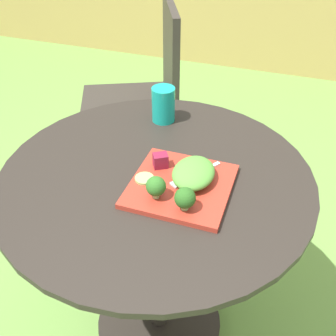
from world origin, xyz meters
TOP-DOWN VIEW (x-y plane):
  - ground_plane at (0.00, 0.00)m, footprint 12.00×12.00m
  - patio_table at (0.00, 0.00)m, footprint 0.82×0.82m
  - patio_chair at (-0.35, 0.80)m, footprint 0.58×0.58m
  - salad_plate at (0.08, -0.03)m, footprint 0.24×0.24m
  - drinking_glass at (-0.07, 0.26)m, footprint 0.07×0.07m
  - fork at (0.10, -0.00)m, footprint 0.10×0.14m
  - lettuce_mound at (0.10, -0.01)m, footprint 0.10×0.14m
  - broccoli_floret_0 at (0.11, -0.12)m, footprint 0.05×0.05m
  - broccoli_floret_1 at (0.04, -0.10)m, footprint 0.05×0.05m
  - cucumber_slice_0 at (-0.01, -0.05)m, footprint 0.05×0.05m
  - beet_chunk_0 at (0.01, 0.02)m, footprint 0.05×0.04m

SIDE VIEW (x-z plane):
  - ground_plane at x=0.00m, z-range 0.00..0.00m
  - patio_table at x=0.00m, z-range 0.07..0.79m
  - patio_chair at x=-0.35m, z-range 0.08..0.98m
  - salad_plate at x=0.08m, z-range 0.71..0.73m
  - fork at x=0.10m, z-range 0.73..0.73m
  - cucumber_slice_0 at x=-0.01m, z-range 0.73..0.73m
  - beet_chunk_0 at x=0.01m, z-range 0.73..0.76m
  - lettuce_mound at x=0.10m, z-range 0.73..0.77m
  - broccoli_floret_0 at x=0.11m, z-range 0.73..0.79m
  - broccoli_floret_1 at x=0.04m, z-range 0.73..0.79m
  - drinking_glass at x=-0.07m, z-range 0.71..0.82m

